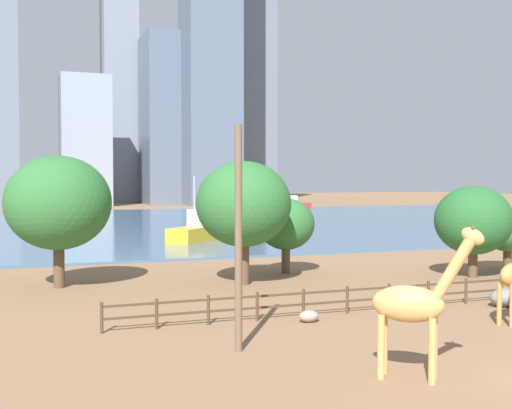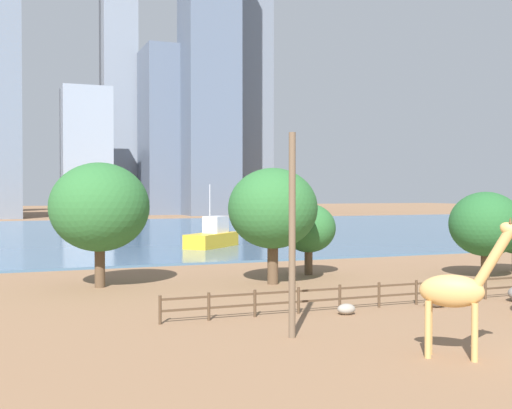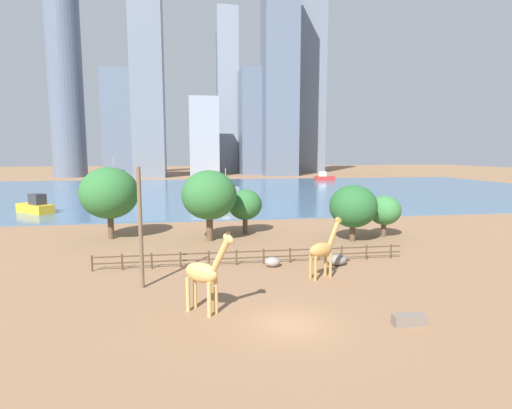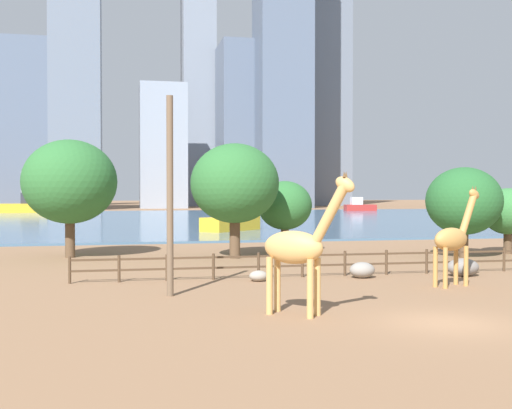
% 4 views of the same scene
% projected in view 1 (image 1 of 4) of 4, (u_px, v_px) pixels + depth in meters
% --- Properties ---
extents(ground_plane, '(400.00, 400.00, 0.00)m').
position_uv_depth(ground_plane, '(134.00, 223.00, 94.66)').
color(ground_plane, '#8C6647').
extents(harbor_water, '(180.00, 86.00, 0.20)m').
position_uv_depth(harbor_water, '(138.00, 224.00, 91.85)').
color(harbor_water, '#476B8C').
rests_on(harbor_water, ground).
extents(giraffe_companion, '(3.07, 2.76, 5.07)m').
position_uv_depth(giraffe_companion, '(414.00, 304.00, 20.30)').
color(giraffe_companion, tan).
rests_on(giraffe_companion, ground).
extents(utility_pole, '(0.28, 0.28, 8.37)m').
position_uv_depth(utility_pole, '(238.00, 239.00, 23.57)').
color(utility_pole, brown).
rests_on(utility_pole, ground).
extents(boulder_near_fence, '(0.91, 0.70, 0.53)m').
position_uv_depth(boulder_near_fence, '(309.00, 316.00, 28.60)').
color(boulder_near_fence, gray).
rests_on(boulder_near_fence, ground).
extents(boulder_by_pole, '(1.71, 1.23, 0.92)m').
position_uv_depth(boulder_by_pole, '(506.00, 298.00, 32.08)').
color(boulder_by_pole, gray).
rests_on(boulder_by_pole, ground).
extents(boulder_small, '(1.29, 1.07, 0.81)m').
position_uv_depth(boulder_small, '(410.00, 304.00, 30.59)').
color(boulder_small, gray).
rests_on(boulder_small, ground).
extents(enclosure_fence, '(26.12, 0.14, 1.30)m').
position_uv_depth(enclosure_fence, '(373.00, 296.00, 30.93)').
color(enclosure_fence, '#4C3826').
rests_on(enclosure_fence, ground).
extents(tree_left_large, '(6.17, 6.17, 7.79)m').
position_uv_depth(tree_left_large, '(58.00, 203.00, 37.58)').
color(tree_left_large, brown).
rests_on(tree_left_large, ground).
extents(tree_center_broad, '(4.96, 4.96, 5.97)m').
position_uv_depth(tree_center_broad, '(473.00, 220.00, 41.56)').
color(tree_center_broad, brown).
rests_on(tree_center_broad, ground).
extents(tree_right_tall, '(3.61, 3.61, 4.60)m').
position_uv_depth(tree_right_tall, '(508.00, 229.00, 44.74)').
color(tree_right_tall, brown).
rests_on(tree_right_tall, ground).
extents(tree_left_small, '(3.90, 3.90, 5.12)m').
position_uv_depth(tree_left_small, '(286.00, 224.00, 43.47)').
color(tree_left_small, brown).
rests_on(tree_left_small, ground).
extents(tree_right_small, '(5.78, 5.78, 7.50)m').
position_uv_depth(tree_right_small, '(244.00, 204.00, 38.77)').
color(tree_right_small, brown).
rests_on(tree_right_small, ground).
extents(boat_sailboat, '(6.72, 2.71, 2.91)m').
position_uv_depth(boat_sailboat, '(294.00, 205.00, 135.40)').
color(boat_sailboat, '#B22D28').
rests_on(boat_sailboat, harbor_water).
extents(boat_tug, '(7.10, 6.93, 6.56)m').
position_uv_depth(boat_tug, '(197.00, 230.00, 64.64)').
color(boat_tug, gold).
rests_on(boat_tug, harbor_water).
extents(skyline_block_central, '(9.57, 9.89, 74.23)m').
position_uv_depth(skyline_block_central, '(120.00, 71.00, 180.84)').
color(skyline_block_central, gray).
rests_on(skyline_block_central, ground).
extents(skyline_tower_glass, '(13.61, 13.34, 89.24)m').
position_uv_depth(skyline_tower_glass, '(210.00, 30.00, 163.49)').
color(skyline_tower_glass, slate).
rests_on(skyline_tower_glass, ground).
extents(skyline_block_right, '(14.65, 12.13, 96.40)m').
position_uv_depth(skyline_block_right, '(247.00, 42.00, 193.96)').
color(skyline_block_right, slate).
rests_on(skyline_block_right, ground).
extents(skyline_block_wide, '(11.86, 9.66, 31.82)m').
position_uv_depth(skyline_block_wide, '(85.00, 141.00, 156.63)').
color(skyline_block_wide, '#939EAD').
rests_on(skyline_block_wide, ground).
extents(skyline_tower_far, '(11.99, 15.98, 44.91)m').
position_uv_depth(skyline_tower_far, '(166.00, 120.00, 171.77)').
color(skyline_tower_far, slate).
rests_on(skyline_tower_far, ground).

